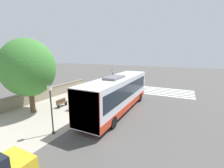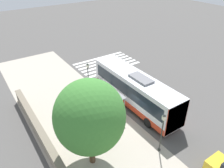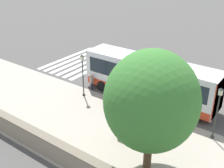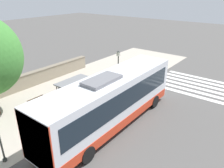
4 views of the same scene
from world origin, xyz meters
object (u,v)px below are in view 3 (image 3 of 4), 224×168
Objects in this scene: street_lamp_far at (83,72)px; pedestrian at (92,81)px; bus_shelter at (130,91)px; street_lamp_near at (217,109)px; shade_tree at (151,101)px; bench at (126,135)px; bus at (149,78)px.

pedestrian is at bearing 7.97° from street_lamp_far.
bus_shelter is 0.71× the size of street_lamp_near.
shade_tree reaches higher than bus_shelter.
bench is (-2.88, -1.58, -1.66)m from bus_shelter.
shade_tree reaches higher than street_lamp_near.
bench is 6.28m from street_lamp_near.
street_lamp_far is at bearing 86.07° from bus_shelter.
street_lamp_near is at bearing -110.80° from bus.
pedestrian is 1.10× the size of bench.
street_lamp_near reaches higher than street_lamp_far.
street_lamp_near is (-0.83, -11.52, 1.40)m from pedestrian.
bus is 1.60× the size of shade_tree.
bus reaches higher than bus_shelter.
shade_tree is at bearing 157.28° from street_lamp_near.
bus is 4.31× the size of bus_shelter.
bus_shelter is 1.74× the size of pedestrian.
bus_shelter is 0.71× the size of street_lamp_far.
pedestrian is 0.21× the size of shade_tree.
bus_shelter is at bearing -93.93° from street_lamp_far.
street_lamp_far reaches higher than bench.
street_lamp_near reaches higher than bench.
bench is at bearing -115.93° from street_lamp_far.
bus_shelter reaches higher than pedestrian.
street_lamp_near is 11.34m from street_lamp_far.
bench is at bearing -164.27° from bus.
bus_shelter is at bearing 42.96° from shade_tree.
shade_tree is (-6.08, -9.32, 3.65)m from pedestrian.
shade_tree is (-4.39, -4.09, 2.45)m from bus_shelter.
bus_shelter is (-3.31, -0.16, 0.17)m from bus.
bench is at bearing 128.47° from street_lamp_near.
bus is 7.48× the size of pedestrian.
street_lamp_far is (-2.96, 4.89, 0.35)m from bus.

